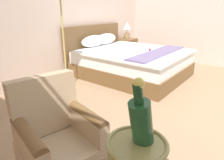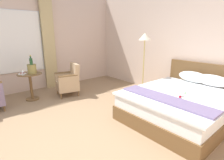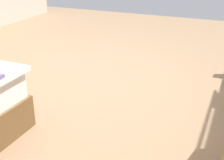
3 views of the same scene
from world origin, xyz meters
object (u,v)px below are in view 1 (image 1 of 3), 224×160
bedside_lamp (127,29)px  armchair_by_window (57,140)px  bed (129,61)px  floor_lamp_brass (61,7)px  nightstand (126,49)px

bedside_lamp → armchair_by_window: size_ratio=0.49×
bed → floor_lamp_brass: size_ratio=1.29×
bed → nightstand: (1.09, 0.80, -0.01)m
armchair_by_window → floor_lamp_brass: bearing=48.4°
bedside_lamp → floor_lamp_brass: bearing=-170.9°
nightstand → armchair_by_window: armchair_by_window is taller
bedside_lamp → floor_lamp_brass: floor_lamp_brass is taller
nightstand → armchair_by_window: bearing=-153.2°
bed → armchair_by_window: bed is taller
nightstand → armchair_by_window: size_ratio=0.68×
floor_lamp_brass → armchair_by_window: floor_lamp_brass is taller
nightstand → bedside_lamp: bedside_lamp is taller
bed → bedside_lamp: size_ratio=5.03×
nightstand → bedside_lamp: 0.57m
nightstand → armchair_by_window: (-3.86, -1.95, 0.11)m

